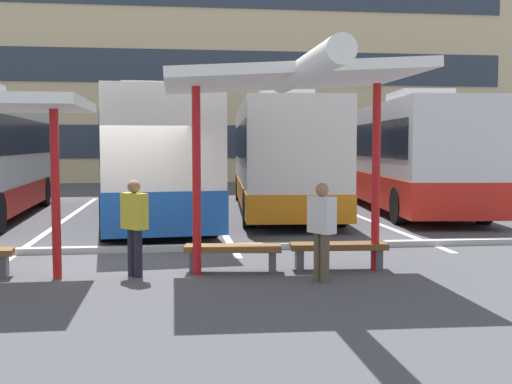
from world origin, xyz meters
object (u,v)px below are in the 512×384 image
object	(u,v)px
coach_bus_2	(146,159)
waiting_passenger_1	(322,226)
bench_2	(338,250)
coach_bus_3	(280,158)
waiting_passenger_2	(134,222)
bench_1	(233,252)
coach_bus_4	(406,158)
waiting_shelter_1	(291,81)

from	to	relation	value
coach_bus_2	waiting_passenger_1	bearing A→B (deg)	-71.73
bench_2	waiting_passenger_1	bearing A→B (deg)	-119.39
coach_bus_2	coach_bus_3	bearing A→B (deg)	17.79
coach_bus_3	waiting_passenger_2	distance (m)	10.64
bench_2	waiting_passenger_1	size ratio (longest dim) A/B	1.09
bench_1	waiting_passenger_2	world-z (taller)	waiting_passenger_2
bench_1	bench_2	size ratio (longest dim) A/B	0.99
coach_bus_2	waiting_passenger_2	distance (m)	8.53
coach_bus_4	bench_2	size ratio (longest dim) A/B	6.41
coach_bus_4	coach_bus_2	bearing A→B (deg)	-173.31
waiting_passenger_1	waiting_passenger_2	distance (m)	2.99
coach_bus_4	waiting_passenger_1	size ratio (longest dim) A/B	6.98
coach_bus_4	waiting_shelter_1	xyz separation A→B (m)	(-5.59, -9.71, 1.42)
coach_bus_3	coach_bus_4	bearing A→B (deg)	-5.16
coach_bus_4	bench_1	world-z (taller)	coach_bus_4
waiting_passenger_1	bench_1	bearing A→B (deg)	144.53
coach_bus_2	waiting_shelter_1	bearing A→B (deg)	-73.04
coach_bus_2	coach_bus_3	distance (m)	4.38
bench_1	waiting_passenger_2	size ratio (longest dim) A/B	1.06
coach_bus_2	waiting_shelter_1	xyz separation A→B (m)	(2.66, -8.74, 1.42)
coach_bus_4	waiting_shelter_1	bearing A→B (deg)	-119.95
coach_bus_4	waiting_passenger_2	distance (m)	12.48
coach_bus_3	coach_bus_2	bearing A→B (deg)	-162.21
coach_bus_4	bench_1	xyz separation A→B (m)	(-6.49, -9.30, -1.38)
coach_bus_3	bench_1	distance (m)	10.06
coach_bus_4	waiting_passenger_2	world-z (taller)	coach_bus_4
coach_bus_2	bench_2	distance (m)	9.18
bench_1	waiting_passenger_2	xyz separation A→B (m)	(-1.60, -0.15, 0.55)
coach_bus_4	waiting_passenger_2	xyz separation A→B (m)	(-8.10, -9.45, -0.82)
coach_bus_3	bench_2	bearing A→B (deg)	-93.59
bench_1	waiting_passenger_1	xyz separation A→B (m)	(1.29, -0.92, 0.53)
bench_2	waiting_passenger_2	size ratio (longest dim) A/B	1.07
coach_bus_2	coach_bus_4	world-z (taller)	coach_bus_4
bench_2	waiting_passenger_1	world-z (taller)	waiting_passenger_1
coach_bus_3	waiting_passenger_1	size ratio (longest dim) A/B	7.59
bench_1	bench_2	xyz separation A→B (m)	(1.80, -0.02, 0.00)
coach_bus_3	waiting_passenger_2	xyz separation A→B (m)	(-4.01, -9.82, -0.83)
bench_1	bench_2	bearing A→B (deg)	-0.48
coach_bus_2	waiting_shelter_1	world-z (taller)	coach_bus_2
coach_bus_3	waiting_passenger_2	bearing A→B (deg)	-112.21
coach_bus_3	waiting_shelter_1	xyz separation A→B (m)	(-1.51, -10.08, 1.42)
coach_bus_2	waiting_shelter_1	size ratio (longest dim) A/B	2.55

